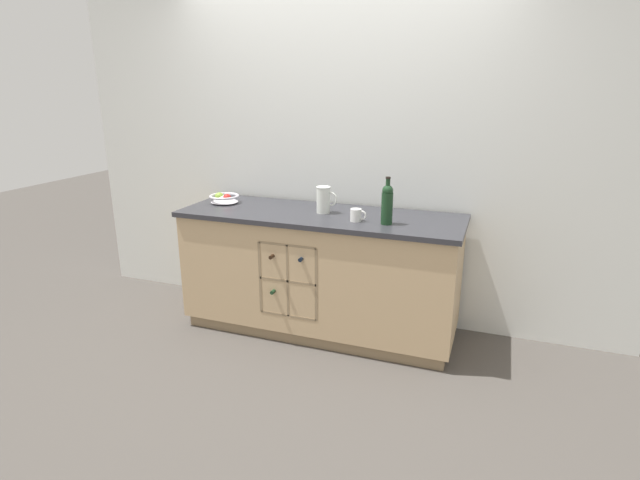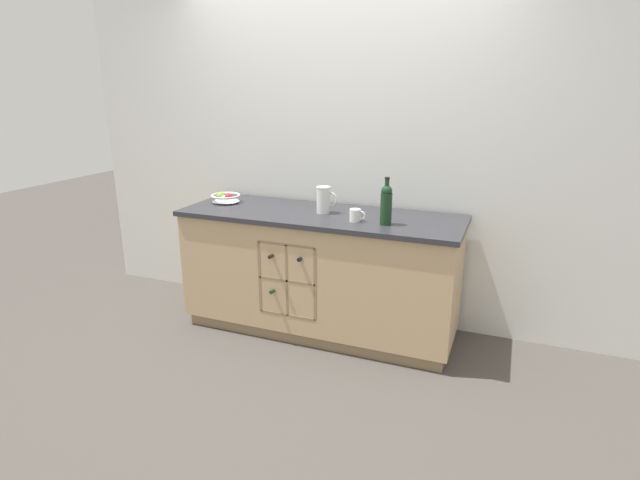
# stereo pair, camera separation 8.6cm
# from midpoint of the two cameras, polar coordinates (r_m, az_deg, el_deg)

# --- Properties ---
(ground_plane) EXTENTS (14.00, 14.00, 0.00)m
(ground_plane) POSITION_cam_midpoint_polar(r_m,az_deg,el_deg) (3.87, 0.65, -10.05)
(ground_plane) COLOR #4C4742
(back_wall) EXTENTS (4.40, 0.06, 2.55)m
(back_wall) POSITION_cam_midpoint_polar(r_m,az_deg,el_deg) (3.84, 2.83, 9.72)
(back_wall) COLOR silver
(back_wall) RESTS_ON ground_plane
(kitchen_island) EXTENTS (2.02, 0.71, 0.91)m
(kitchen_island) POSITION_cam_midpoint_polar(r_m,az_deg,el_deg) (3.68, 0.64, -3.68)
(kitchen_island) COLOR #8B7354
(kitchen_island) RESTS_ON ground_plane
(fruit_bowl) EXTENTS (0.23, 0.23, 0.08)m
(fruit_bowl) POSITION_cam_midpoint_polar(r_m,az_deg,el_deg) (3.94, -10.12, 4.83)
(fruit_bowl) COLOR silver
(fruit_bowl) RESTS_ON kitchen_island
(white_pitcher) EXTENTS (0.15, 0.10, 0.19)m
(white_pitcher) POSITION_cam_midpoint_polar(r_m,az_deg,el_deg) (3.54, 1.14, 4.69)
(white_pitcher) COLOR silver
(white_pitcher) RESTS_ON kitchen_island
(ceramic_mug) EXTENTS (0.11, 0.07, 0.08)m
(ceramic_mug) POSITION_cam_midpoint_polar(r_m,az_deg,el_deg) (3.33, 4.84, 2.83)
(ceramic_mug) COLOR white
(ceramic_mug) RESTS_ON kitchen_island
(standing_wine_bottle) EXTENTS (0.08, 0.08, 0.31)m
(standing_wine_bottle) POSITION_cam_midpoint_polar(r_m,az_deg,el_deg) (3.26, 8.33, 4.14)
(standing_wine_bottle) COLOR #19381E
(standing_wine_bottle) RESTS_ON kitchen_island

